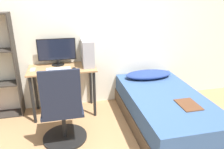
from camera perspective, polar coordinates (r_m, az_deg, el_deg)
wall_back at (r=3.47m, az=-6.75°, el=11.64°), size 8.00×0.05×2.50m
desk at (r=3.34m, az=-12.73°, el=-0.47°), size 0.98×0.51×0.75m
office_chair at (r=2.77m, az=-12.66°, el=-10.32°), size 0.56×0.56×1.03m
bed at (r=3.21m, az=13.54°, el=-8.98°), size 1.01×1.83×0.47m
pillow at (r=3.62m, az=9.50°, el=0.02°), size 0.76×0.36×0.11m
magazine at (r=2.90m, az=19.31°, el=-7.44°), size 0.24×0.32×0.01m
monitor at (r=3.38m, az=-14.22°, el=6.02°), size 0.56×0.19×0.41m
keyboard at (r=3.20m, az=-13.81°, el=1.28°), size 0.34×0.15×0.02m
pc_tower at (r=3.30m, az=-6.45°, el=5.71°), size 0.17×0.38×0.39m
mouse at (r=3.20m, az=-9.88°, el=1.59°), size 0.06×0.09×0.02m
phone at (r=3.32m, az=-19.99°, el=1.21°), size 0.07×0.14×0.01m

